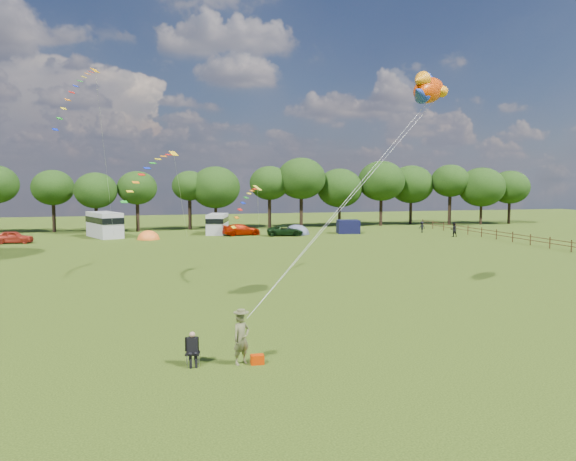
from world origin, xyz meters
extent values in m
plane|color=black|center=(0.00, 0.00, 0.00)|extent=(180.00, 180.00, 0.00)
cylinder|color=black|center=(-20.03, 56.31, 1.95)|extent=(0.47, 0.47, 3.90)
ellipsoid|color=black|center=(-20.03, 56.31, 6.00)|extent=(5.58, 5.58, 4.74)
cylinder|color=black|center=(-14.36, 53.27, 1.78)|extent=(0.44, 0.44, 3.56)
ellipsoid|color=black|center=(-14.36, 53.27, 5.64)|extent=(5.56, 5.56, 4.73)
cylinder|color=black|center=(-9.09, 54.23, 1.98)|extent=(0.47, 0.47, 3.95)
ellipsoid|color=black|center=(-9.09, 54.23, 5.95)|extent=(5.33, 5.33, 4.53)
cylinder|color=black|center=(-1.92, 56.03, 2.17)|extent=(0.50, 0.50, 4.33)
ellipsoid|color=black|center=(-1.92, 56.03, 6.19)|extent=(4.95, 4.95, 4.21)
cylinder|color=black|center=(1.70, 55.56, 1.66)|extent=(0.43, 0.43, 3.31)
ellipsoid|color=black|center=(1.70, 55.56, 5.95)|extent=(7.03, 7.03, 5.98)
cylinder|color=black|center=(9.66, 55.80, 2.18)|extent=(0.50, 0.50, 4.36)
ellipsoid|color=black|center=(9.66, 55.80, 6.56)|extent=(5.84, 5.84, 4.97)
cylinder|color=black|center=(14.25, 54.92, 2.27)|extent=(0.51, 0.51, 4.55)
ellipsoid|color=black|center=(14.25, 54.92, 7.23)|extent=(7.15, 7.15, 6.08)
cylinder|color=black|center=(20.49, 55.63, 1.61)|extent=(0.42, 0.42, 3.21)
ellipsoid|color=black|center=(20.49, 55.63, 5.80)|extent=(6.90, 6.90, 5.86)
cylinder|color=black|center=(26.98, 54.96, 2.09)|extent=(0.48, 0.48, 4.17)
ellipsoid|color=black|center=(26.98, 54.96, 6.86)|extent=(7.16, 7.16, 6.09)
cylinder|color=black|center=(32.97, 56.89, 1.83)|extent=(0.45, 0.45, 3.66)
ellipsoid|color=black|center=(32.97, 56.89, 6.31)|extent=(7.05, 7.05, 5.99)
cylinder|color=black|center=(38.41, 54.37, 2.32)|extent=(0.52, 0.52, 4.65)
ellipsoid|color=black|center=(38.41, 54.37, 6.88)|extent=(5.96, 5.96, 5.06)
cylinder|color=black|center=(43.16, 53.04, 1.59)|extent=(0.42, 0.42, 3.19)
ellipsoid|color=black|center=(43.16, 53.04, 5.89)|extent=(7.23, 7.23, 6.14)
cylinder|color=black|center=(48.55, 53.44, 1.76)|extent=(0.44, 0.44, 3.52)
ellipsoid|color=black|center=(48.55, 53.44, 5.86)|extent=(6.22, 6.22, 5.28)
cylinder|color=#472D19|center=(32.00, 21.00, 0.60)|extent=(0.12, 0.12, 1.20)
cylinder|color=#472D19|center=(32.00, 24.00, 0.60)|extent=(0.12, 0.12, 1.20)
cylinder|color=#472D19|center=(32.00, 22.50, 0.95)|extent=(0.08, 3.00, 0.08)
cylinder|color=#472D19|center=(32.00, 22.50, 0.55)|extent=(0.08, 3.00, 0.08)
cylinder|color=#472D19|center=(32.00, 27.00, 0.60)|extent=(0.12, 0.12, 1.20)
cylinder|color=#472D19|center=(32.00, 25.50, 0.95)|extent=(0.08, 3.00, 0.08)
cylinder|color=#472D19|center=(32.00, 25.50, 0.55)|extent=(0.08, 3.00, 0.08)
cylinder|color=#472D19|center=(32.00, 30.00, 0.60)|extent=(0.12, 0.12, 1.20)
cylinder|color=#472D19|center=(32.00, 28.50, 0.95)|extent=(0.08, 3.00, 0.08)
cylinder|color=#472D19|center=(32.00, 28.50, 0.55)|extent=(0.08, 3.00, 0.08)
cylinder|color=#472D19|center=(32.00, 33.00, 0.60)|extent=(0.12, 0.12, 1.20)
cylinder|color=#472D19|center=(32.00, 31.50, 0.95)|extent=(0.08, 3.00, 0.08)
cylinder|color=#472D19|center=(32.00, 31.50, 0.55)|extent=(0.08, 3.00, 0.08)
cylinder|color=#472D19|center=(32.00, 36.00, 0.60)|extent=(0.12, 0.12, 1.20)
cylinder|color=#472D19|center=(32.00, 34.50, 0.95)|extent=(0.08, 3.00, 0.08)
cylinder|color=#472D19|center=(32.00, 34.50, 0.55)|extent=(0.08, 3.00, 0.08)
cylinder|color=#472D19|center=(32.00, 39.00, 0.60)|extent=(0.12, 0.12, 1.20)
cylinder|color=#472D19|center=(32.00, 37.50, 0.95)|extent=(0.08, 3.00, 0.08)
cylinder|color=#472D19|center=(32.00, 37.50, 0.55)|extent=(0.08, 3.00, 0.08)
cylinder|color=#472D19|center=(32.00, 42.00, 0.60)|extent=(0.12, 0.12, 1.20)
cylinder|color=#472D19|center=(32.00, 40.50, 0.95)|extent=(0.08, 3.00, 0.08)
cylinder|color=#472D19|center=(32.00, 40.50, 0.55)|extent=(0.08, 3.00, 0.08)
cylinder|color=#472D19|center=(32.00, 45.00, 0.60)|extent=(0.12, 0.12, 1.20)
cylinder|color=#472D19|center=(32.00, 43.50, 0.95)|extent=(0.08, 3.00, 0.08)
cylinder|color=#472D19|center=(32.00, 43.50, 0.55)|extent=(0.08, 3.00, 0.08)
cylinder|color=#472D19|center=(32.00, 48.00, 0.60)|extent=(0.12, 0.12, 1.20)
cylinder|color=#472D19|center=(32.00, 46.50, 0.95)|extent=(0.08, 3.00, 0.08)
cylinder|color=#472D19|center=(32.00, 46.50, 0.55)|extent=(0.08, 3.00, 0.08)
cylinder|color=#472D19|center=(32.00, 51.00, 0.60)|extent=(0.12, 0.12, 1.20)
cylinder|color=#472D19|center=(32.00, 49.50, 0.95)|extent=(0.08, 3.00, 0.08)
cylinder|color=#472D19|center=(32.00, 49.50, 0.55)|extent=(0.08, 3.00, 0.08)
imported|color=#B52E1C|center=(-22.41, 42.98, 0.70)|extent=(4.30, 1.87, 1.41)
imported|color=#A41700|center=(3.63, 45.58, 0.72)|extent=(5.04, 2.68, 1.44)
imported|color=black|center=(8.91, 43.58, 0.64)|extent=(4.98, 2.86, 1.28)
cube|color=#B3B2B4|center=(-12.99, 47.39, 1.54)|extent=(4.75, 6.68, 3.07)
cube|color=black|center=(-12.99, 47.39, 2.16)|extent=(4.85, 6.82, 0.73)
cylinder|color=black|center=(-12.26, 45.60, 0.43)|extent=(0.92, 0.62, 0.87)
cylinder|color=black|center=(-13.73, 49.18, 0.43)|extent=(0.92, 0.62, 0.87)
cube|color=#B3B2B5|center=(0.97, 48.22, 1.30)|extent=(3.56, 5.61, 2.60)
cube|color=black|center=(0.97, 48.22, 1.83)|extent=(3.63, 5.73, 0.62)
cylinder|color=black|center=(0.52, 46.64, 0.37)|extent=(0.78, 0.46, 0.73)
cylinder|color=black|center=(1.42, 49.79, 0.37)|extent=(0.78, 0.46, 0.73)
ellipsoid|color=orange|center=(-7.84, 43.51, 0.02)|extent=(2.55, 2.93, 2.10)
cylinder|color=orange|center=(-7.84, 43.51, 0.04)|extent=(2.68, 2.68, 0.08)
ellipsoid|color=#4F556A|center=(10.83, 45.03, 0.02)|extent=(3.19, 3.67, 2.49)
cylinder|color=#4F556A|center=(10.83, 45.03, 0.04)|extent=(3.35, 3.35, 0.08)
cube|color=black|center=(17.74, 44.60, 0.88)|extent=(3.16, 2.74, 1.76)
imported|color=brown|center=(-4.93, -3.84, 1.00)|extent=(0.86, 0.75, 2.00)
cylinder|color=#99999E|center=(-6.98, -3.73, 0.23)|extent=(0.02, 0.02, 0.46)
cylinder|color=#99999E|center=(-6.54, -3.73, 0.23)|extent=(0.02, 0.02, 0.46)
cylinder|color=#99999E|center=(-6.98, -3.29, 0.23)|extent=(0.02, 0.02, 0.46)
cylinder|color=#99999E|center=(-6.54, -3.29, 0.23)|extent=(0.02, 0.02, 0.46)
cube|color=black|center=(-6.76, -3.51, 0.46)|extent=(0.62, 0.60, 0.05)
cube|color=black|center=(-6.76, -3.27, 0.76)|extent=(0.52, 0.16, 0.56)
cube|color=black|center=(-6.76, -3.47, 0.79)|extent=(0.43, 0.32, 0.59)
sphere|color=tan|center=(-6.76, -3.49, 1.19)|extent=(0.22, 0.22, 0.22)
cube|color=#C12C00|center=(-4.35, -3.99, 0.18)|extent=(0.52, 0.36, 0.36)
ellipsoid|color=#CB3700|center=(7.31, 4.55, 12.08)|extent=(3.58, 3.46, 2.10)
ellipsoid|color=gold|center=(7.31, 4.55, 11.92)|extent=(2.23, 2.15, 1.15)
cone|color=orange|center=(6.14, 3.47, 12.41)|extent=(1.57, 1.55, 1.10)
cone|color=#1933A7|center=(6.14, 3.47, 11.76)|extent=(1.57, 1.55, 1.10)
cone|color=#1933A7|center=(7.39, 4.62, 12.76)|extent=(1.20, 1.21, 0.94)
sphere|color=white|center=(7.97, 5.68, 12.28)|extent=(0.35, 0.35, 0.35)
sphere|color=black|center=(8.00, 5.78, 12.28)|extent=(0.17, 0.17, 0.17)
cube|color=#FA9C00|center=(-12.13, 27.19, 16.40)|extent=(0.81, 0.84, 0.40)
cube|color=red|center=(-12.40, 26.70, 16.18)|extent=(0.52, 0.62, 0.11)
cube|color=orange|center=(-12.67, 26.20, 15.91)|extent=(0.51, 0.62, 0.12)
cube|color=yellow|center=(-12.94, 25.71, 15.57)|extent=(0.51, 0.62, 0.13)
cube|color=#198C1E|center=(-13.21, 25.21, 15.14)|extent=(0.51, 0.61, 0.14)
cube|color=#0C1EB2|center=(-13.48, 24.72, 14.64)|extent=(0.50, 0.61, 0.15)
cube|color=red|center=(-13.75, 24.22, 14.05)|extent=(0.50, 0.61, 0.16)
cube|color=orange|center=(-14.02, 23.73, 13.39)|extent=(0.49, 0.61, 0.17)
cube|color=yellow|center=(-14.29, 23.23, 12.64)|extent=(0.49, 0.60, 0.18)
cube|color=#198C1E|center=(-14.56, 22.74, 11.82)|extent=(0.48, 0.60, 0.19)
cube|color=#0C1EB2|center=(-14.83, 22.24, 10.91)|extent=(0.48, 0.59, 0.19)
cube|color=yellow|center=(-6.05, 19.69, 9.06)|extent=(0.77, 0.75, 0.36)
cube|color=red|center=(-6.45, 19.24, 8.95)|extent=(0.55, 0.50, 0.10)
cube|color=orange|center=(-6.86, 18.79, 8.81)|extent=(0.55, 0.50, 0.11)
cube|color=yellow|center=(-7.26, 18.34, 8.58)|extent=(0.55, 0.50, 0.12)
cube|color=#198C1E|center=(-7.67, 17.89, 8.27)|extent=(0.55, 0.49, 0.13)
cube|color=#0C1EB2|center=(-8.07, 17.44, 7.88)|extent=(0.54, 0.49, 0.14)
cube|color=red|center=(-8.48, 16.99, 7.41)|extent=(0.54, 0.49, 0.15)
cube|color=orange|center=(-8.88, 16.54, 6.87)|extent=(0.54, 0.48, 0.16)
cube|color=yellow|center=(-9.29, 16.09, 6.24)|extent=(0.53, 0.48, 0.16)
cube|color=#198C1E|center=(-9.69, 15.64, 5.53)|extent=(0.53, 0.47, 0.17)
cube|color=yellow|center=(-0.11, 16.64, 6.44)|extent=(0.77, 0.80, 0.38)
cube|color=red|center=(-0.42, 16.10, 6.37)|extent=(0.48, 0.60, 0.11)
cube|color=orange|center=(-0.74, 15.56, 6.26)|extent=(0.48, 0.60, 0.12)
cube|color=yellow|center=(-1.05, 15.02, 6.07)|extent=(0.48, 0.60, 0.13)
cube|color=#198C1E|center=(-1.37, 14.48, 5.80)|extent=(0.47, 0.60, 0.14)
cube|color=#0C1EB2|center=(-1.68, 13.94, 5.44)|extent=(0.47, 0.59, 0.15)
cube|color=red|center=(-2.00, 13.40, 5.01)|extent=(0.47, 0.59, 0.16)
cube|color=orange|center=(-2.31, 12.86, 4.50)|extent=(0.46, 0.59, 0.16)
cube|color=yellow|center=(-2.63, 12.32, 3.91)|extent=(0.45, 0.59, 0.17)
imported|color=black|center=(28.85, 37.20, 0.88)|extent=(0.88, 0.57, 1.77)
imported|color=black|center=(27.69, 43.18, 0.74)|extent=(1.01, 0.57, 1.48)
camera|label=1|loc=(-8.50, -24.59, 7.06)|focal=35.00mm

